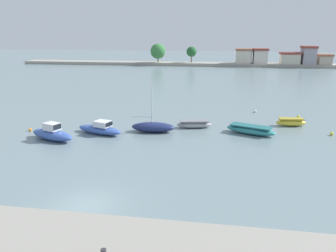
{
  "coord_description": "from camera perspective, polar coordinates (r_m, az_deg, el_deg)",
  "views": [
    {
      "loc": [
        8.15,
        -17.83,
        10.61
      ],
      "look_at": [
        2.67,
        16.85,
        0.72
      ],
      "focal_mm": 34.97,
      "sensor_mm": 36.0,
      "label": 1
    }
  ],
  "objects": [
    {
      "name": "mooring_buoy_4",
      "position": [
        40.16,
        -22.89,
        -0.6
      ],
      "size": [
        0.35,
        0.35,
        0.35
      ],
      "primitive_type": "sphere",
      "color": "orange",
      "rests_on": "ground"
    },
    {
      "name": "moored_boat_3",
      "position": [
        36.72,
        -2.61,
        -0.17
      ],
      "size": [
        4.95,
        2.07,
        5.75
      ],
      "rotation": [
        0.0,
        0.0,
        0.05
      ],
      "color": "navy",
      "rests_on": "ground"
    },
    {
      "name": "moored_boat_1",
      "position": [
        35.97,
        -19.53,
        -1.3
      ],
      "size": [
        5.72,
        3.58,
        1.82
      ],
      "rotation": [
        0.0,
        0.0,
        -0.36
      ],
      "color": "#3856A8",
      "rests_on": "ground"
    },
    {
      "name": "moored_boat_4",
      "position": [
        38.47,
        4.58,
        0.3
      ],
      "size": [
        4.31,
        2.08,
        0.87
      ],
      "rotation": [
        0.0,
        0.0,
        0.2
      ],
      "color": "#9E9EA3",
      "rests_on": "ground"
    },
    {
      "name": "moored_boat_2",
      "position": [
        36.77,
        -11.78,
        -0.49
      ],
      "size": [
        5.82,
        3.34,
        1.49
      ],
      "rotation": [
        0.0,
        0.0,
        -0.31
      ],
      "color": "#3856A8",
      "rests_on": "ground"
    },
    {
      "name": "mooring_buoy_0",
      "position": [
        45.92,
        21.76,
        1.49
      ],
      "size": [
        0.41,
        0.41,
        0.41
      ],
      "primitive_type": "sphere",
      "color": "yellow",
      "rests_on": "ground"
    },
    {
      "name": "moored_boat_6",
      "position": [
        41.77,
        20.63,
        0.62
      ],
      "size": [
        3.66,
        1.53,
        0.94
      ],
      "rotation": [
        0.0,
        0.0,
        0.11
      ],
      "color": "yellow",
      "rests_on": "ground"
    },
    {
      "name": "moored_boat_5",
      "position": [
        37.06,
        14.23,
        -0.66
      ],
      "size": [
        5.71,
        3.6,
        0.95
      ],
      "rotation": [
        0.0,
        0.0,
        -0.38
      ],
      "color": "teal",
      "rests_on": "ground"
    },
    {
      "name": "mooring_buoy_2",
      "position": [
        47.55,
        14.95,
        2.52
      ],
      "size": [
        0.36,
        0.36,
        0.36
      ],
      "primitive_type": "sphere",
      "color": "white",
      "rests_on": "ground"
    },
    {
      "name": "distant_shoreline",
      "position": [
        116.2,
        9.81,
        11.29
      ],
      "size": [
        126.34,
        7.5,
        7.47
      ],
      "color": "#9E998C",
      "rests_on": "ground"
    },
    {
      "name": "ground_plane",
      "position": [
        22.29,
        -14.04,
        -13.2
      ],
      "size": [
        400.0,
        400.0,
        0.0
      ],
      "primitive_type": "plane",
      "color": "slate"
    },
    {
      "name": "mooring_buoy_1",
      "position": [
        39.69,
        26.64,
        -1.21
      ],
      "size": [
        0.38,
        0.38,
        0.38
      ],
      "primitive_type": "sphere",
      "color": "yellow",
      "rests_on": "ground"
    }
  ]
}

